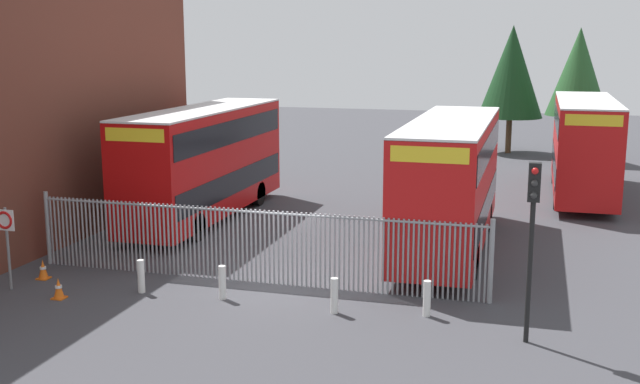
% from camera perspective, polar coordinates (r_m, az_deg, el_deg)
% --- Properties ---
extents(ground_plane, '(100.00, 100.00, 0.00)m').
position_cam_1_polar(ground_plane, '(30.03, 2.09, -2.32)').
color(ground_plane, '#3D3D42').
extents(palisade_fence, '(13.91, 0.14, 2.35)m').
position_cam_1_polar(palisade_fence, '(22.61, -5.12, -3.80)').
color(palisade_fence, gray).
rests_on(palisade_fence, ground).
extents(double_decker_bus_near_gate, '(2.54, 10.81, 4.42)m').
position_cam_1_polar(double_decker_bus_near_gate, '(30.63, -8.54, 2.45)').
color(double_decker_bus_near_gate, '#B70C0C').
rests_on(double_decker_bus_near_gate, ground).
extents(double_decker_bus_behind_fence_left, '(2.54, 10.81, 4.42)m').
position_cam_1_polar(double_decker_bus_behind_fence_left, '(26.33, 9.65, 1.00)').
color(double_decker_bus_behind_fence_left, red).
rests_on(double_decker_bus_behind_fence_left, ground).
extents(double_decker_bus_behind_fence_right, '(2.54, 10.81, 4.42)m').
position_cam_1_polar(double_decker_bus_behind_fence_right, '(36.91, 19.01, 3.44)').
color(double_decker_bus_behind_fence_right, red).
rests_on(double_decker_bus_behind_fence_right, ground).
extents(bollard_near_left, '(0.20, 0.20, 0.95)m').
position_cam_1_polar(bollard_near_left, '(22.36, -13.15, -6.11)').
color(bollard_near_left, silver).
rests_on(bollard_near_left, ground).
extents(bollard_center_front, '(0.20, 0.20, 0.95)m').
position_cam_1_polar(bollard_center_front, '(21.40, -7.27, -6.68)').
color(bollard_center_front, silver).
rests_on(bollard_center_front, ground).
extents(bollard_near_right, '(0.20, 0.20, 0.95)m').
position_cam_1_polar(bollard_near_right, '(20.19, 1.07, -7.70)').
color(bollard_near_right, silver).
rests_on(bollard_near_right, ground).
extents(bollard_far_right, '(0.20, 0.20, 0.95)m').
position_cam_1_polar(bollard_far_right, '(20.16, 7.95, -7.84)').
color(bollard_far_right, silver).
rests_on(bollard_far_right, ground).
extents(traffic_cone_by_gate, '(0.34, 0.34, 0.59)m').
position_cam_1_polar(traffic_cone_by_gate, '(22.52, -18.84, -6.80)').
color(traffic_cone_by_gate, orange).
rests_on(traffic_cone_by_gate, ground).
extents(traffic_cone_mid_forecourt, '(0.34, 0.34, 0.59)m').
position_cam_1_polar(traffic_cone_mid_forecourt, '(24.47, -19.88, -5.44)').
color(traffic_cone_mid_forecourt, orange).
rests_on(traffic_cone_mid_forecourt, ground).
extents(speed_limit_sign_post, '(0.60, 0.14, 2.40)m').
position_cam_1_polar(speed_limit_sign_post, '(23.41, -22.31, -2.59)').
color(speed_limit_sign_post, slate).
rests_on(speed_limit_sign_post, ground).
extents(traffic_light_kerbside, '(0.28, 0.33, 4.30)m').
position_cam_1_polar(traffic_light_kerbside, '(18.25, 15.50, -1.97)').
color(traffic_light_kerbside, black).
rests_on(traffic_light_kerbside, ground).
extents(tree_tall_back, '(3.99, 3.99, 7.96)m').
position_cam_1_polar(tree_tall_back, '(49.83, 14.04, 8.66)').
color(tree_tall_back, '#4C3823').
rests_on(tree_tall_back, ground).
extents(tree_short_side, '(3.55, 3.55, 7.77)m').
position_cam_1_polar(tree_short_side, '(47.56, 18.64, 8.44)').
color(tree_short_side, '#4C3823').
rests_on(tree_short_side, ground).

